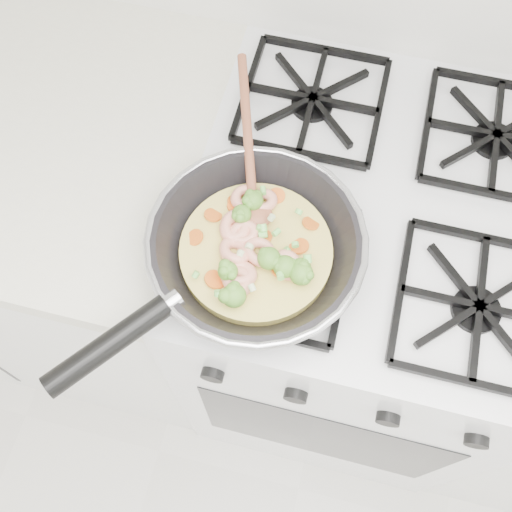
# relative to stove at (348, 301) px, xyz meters

# --- Properties ---
(stove) EXTENTS (0.60, 0.60, 0.92)m
(stove) POSITION_rel_stove_xyz_m (0.00, 0.00, 0.00)
(stove) COLOR white
(stove) RESTS_ON ground
(counter_left) EXTENTS (1.00, 0.60, 0.90)m
(counter_left) POSITION_rel_stove_xyz_m (-0.80, 0.00, -0.01)
(counter_left) COLOR white
(counter_left) RESTS_ON ground
(skillet) EXTENTS (0.36, 0.55, 0.09)m
(skillet) POSITION_rel_stove_xyz_m (-0.17, -0.16, 0.50)
(skillet) COLOR black
(skillet) RESTS_ON stove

